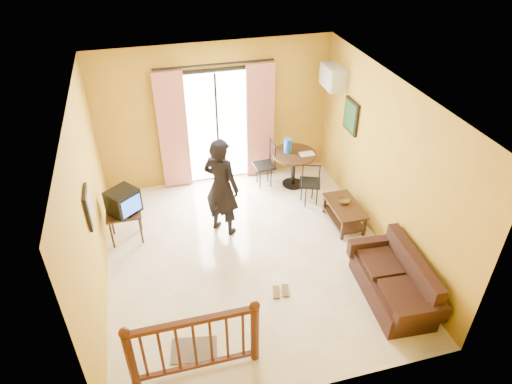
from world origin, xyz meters
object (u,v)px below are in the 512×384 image
object	(u,v)px
coffee_table	(344,211)
standing_person	(221,187)
sofa	(396,282)
dining_table	(294,160)
television	(123,201)

from	to	relation	value
coffee_table	standing_person	distance (m)	2.24
coffee_table	sofa	size ratio (longest dim) A/B	0.56
standing_person	dining_table	bearing A→B (deg)	-103.83
television	sofa	size ratio (longest dim) A/B	0.38
coffee_table	dining_table	bearing A→B (deg)	107.89
television	sofa	xyz separation A→B (m)	(3.72, -2.38, -0.49)
sofa	dining_table	bearing A→B (deg)	102.01
television	dining_table	bearing A→B (deg)	-22.48
dining_table	coffee_table	distance (m)	1.54
sofa	standing_person	size ratio (longest dim) A/B	0.91
television	sofa	world-z (taller)	television
standing_person	coffee_table	bearing A→B (deg)	-146.82
dining_table	sofa	size ratio (longest dim) A/B	0.53
standing_person	sofa	bearing A→B (deg)	177.52
dining_table	standing_person	world-z (taller)	standing_person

